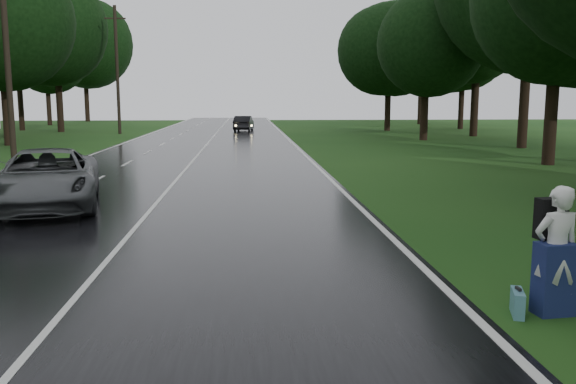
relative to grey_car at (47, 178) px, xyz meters
The scene contains 14 objects.
ground 8.84m from the grey_car, 70.41° to the right, with size 160.00×160.00×0.00m, color #1D4414.
road 12.11m from the grey_car, 75.86° to the left, with size 12.00×140.00×0.04m, color black.
lane_center 12.10m from the grey_car, 75.86° to the left, with size 0.12×140.00×0.01m, color silver.
grey_car is the anchor object (origin of this frame).
far_car 40.59m from the grey_car, 82.41° to the left, with size 1.52×4.35×1.43m, color black.
hitchhiker 13.49m from the grey_car, 42.45° to the right, with size 0.73×0.67×1.87m.
suitcase 13.14m from the grey_car, 44.09° to the right, with size 0.15×0.51×0.36m, color teal.
utility_pole_mid 13.73m from the grey_car, 113.90° to the left, with size 1.80×0.28×9.16m, color black, non-canonical shape.
utility_pole_far 37.51m from the grey_car, 98.51° to the left, with size 1.80×0.28×10.99m, color black, non-canonical shape.
tree_left_e 26.16m from the grey_car, 112.85° to the left, with size 8.90×8.90×13.90m, color black, non-canonical shape.
tree_left_f 42.38m from the grey_car, 106.02° to the left, with size 10.50×10.50×16.40m, color black, non-canonical shape.
tree_right_d 22.18m from the grey_car, 27.14° to the left, with size 8.76×8.76×13.69m, color black, non-canonical shape.
tree_right_e 33.10m from the grey_car, 55.32° to the left, with size 7.89×7.89×12.32m, color black, non-canonical shape.
tree_right_f 45.21m from the grey_car, 64.75° to the left, with size 8.42×8.42×13.15m, color black, non-canonical shape.
Camera 1 is at (2.64, -8.83, 3.06)m, focal length 37.57 mm.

